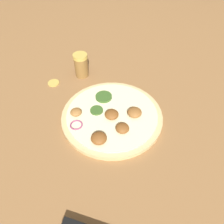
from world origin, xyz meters
name	(u,v)px	position (x,y,z in m)	size (l,w,h in m)	color
ground_plane	(112,117)	(0.00, 0.00, 0.00)	(3.00, 3.00, 0.00)	olive
pizza	(112,116)	(0.00, 0.00, 0.01)	(0.28, 0.28, 0.04)	#D6B77A
spice_jar	(81,65)	(-0.12, 0.19, 0.04)	(0.05, 0.05, 0.08)	olive
loose_cap	(53,82)	(-0.20, 0.13, 0.00)	(0.04, 0.04, 0.01)	gold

